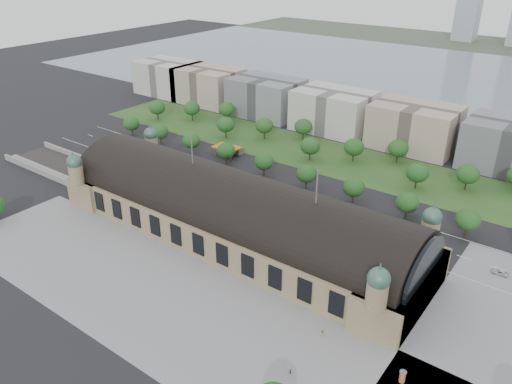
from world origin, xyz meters
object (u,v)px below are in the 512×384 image
Objects in this scene: parked_car_2 at (164,177)px; bus_east at (315,214)px; traffic_car_1 at (161,153)px; parked_car_5 at (183,184)px; parked_car_0 at (168,176)px; traffic_car_3 at (217,169)px; traffic_car_4 at (302,203)px; parked_car_1 at (160,171)px; parked_car_4 at (194,188)px; bus_mid at (297,214)px; pedestrian_1 at (290,372)px; pedestrian_0 at (322,334)px; bus_west at (266,197)px; petrol_station at (232,149)px; traffic_car_0 at (109,145)px; advertising_column at (402,377)px; traffic_car_2 at (201,174)px; traffic_car_5 at (353,221)px; traffic_car_6 at (500,272)px; parked_car_6 at (236,199)px.

parked_car_2 is 0.41× the size of bus_east.
parked_car_5 is at bearing -124.98° from traffic_car_1.
parked_car_0 is at bearing 134.99° from parked_car_2.
traffic_car_3 is 1.20× the size of traffic_car_4.
parked_car_1 is 1.08× the size of parked_car_4.
parked_car_1 is at bearing 94.12° from bus_mid.
bus_mid is at bearing 64.40° from parked_car_2.
pedestrian_1 is (48.54, -84.01, 0.18)m from traffic_car_4.
bus_west is at bearing 134.32° from pedestrian_0.
bus_east reaches higher than parked_car_1.
petrol_station is 38.61m from traffic_car_1.
parked_car_0 is at bearing -83.39° from traffic_car_4.
traffic_car_0 reaches higher than parked_car_5.
traffic_car_0 is at bearing 88.18° from bus_west.
parked_car_2 is 0.37× the size of bus_mid.
parked_car_0 reaches higher than traffic_car_1.
petrol_station reaches higher than parked_car_5.
traffic_car_0 is 33.70m from traffic_car_1.
petrol_station is 75.83m from bus_mid.
advertising_column is (62.54, -61.93, 0.36)m from bus_east.
petrol_station is 70.91m from traffic_car_0.
parked_car_0 reaches higher than parked_car_1.
parked_car_1 is 0.45× the size of bus_mid.
bus_west is (59.51, 7.00, 0.81)m from parked_car_1.
bus_east reaches higher than parked_car_2.
advertising_column reaches higher than traffic_car_2.
traffic_car_5 reaches higher than traffic_car_4.
traffic_car_4 is 0.85× the size of parked_car_0.
bus_west is at bearing 88.05° from traffic_car_0.
petrol_station is at bearing 135.52° from parked_car_1.
bus_mid reaches higher than traffic_car_0.
traffic_car_3 is 135.29m from pedestrian_1.
pedestrian_1 is at bearing 16.34° from parked_car_4.
bus_west is 6.57× the size of pedestrian_1.
petrol_station is at bearing 115.47° from traffic_car_0.
traffic_car_6 is 2.90× the size of pedestrian_0.
parked_car_0 is 150.48m from advertising_column.
traffic_car_2 is at bearing -92.28° from traffic_car_4.
petrol_station reaches higher than bus_mid.
parked_car_0 is (-11.16, -11.39, 0.08)m from traffic_car_2.
parked_car_6 is 29.71m from bus_mid.
petrol_station is at bearing 144.47° from parked_car_0.
parked_car_4 reaches higher than traffic_car_1.
pedestrian_0 is (22.82, -65.14, 0.29)m from traffic_car_5.
parked_car_6 is (28.23, -19.95, 0.02)m from traffic_car_3.
traffic_car_5 is 100.35m from parked_car_1.
parked_car_5 is at bearing 81.56° from pedestrian_1.
parked_car_4 is (-73.31, -16.03, 0.14)m from traffic_car_5.
traffic_car_4 is at bearing -95.55° from traffic_car_6.
traffic_car_1 is 0.99× the size of traffic_car_4.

